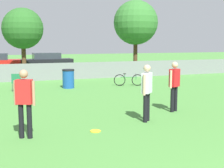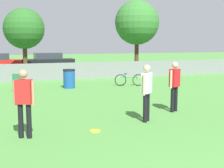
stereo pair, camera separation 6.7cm
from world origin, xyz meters
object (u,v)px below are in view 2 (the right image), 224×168
(folding_chair_sideline, at_px, (18,81))
(parked_car_dark, at_px, (48,61))
(tree_near_pole, at_px, (24,29))
(bicycle_sideline, at_px, (129,80))
(tree_far_right, at_px, (137,23))
(player_thrower_red, at_px, (24,99))
(player_defender_red, at_px, (175,83))
(player_receiver_white, at_px, (147,89))
(trash_bin, at_px, (69,79))
(frisbee_disc, at_px, (95,131))

(folding_chair_sideline, distance_m, parked_car_dark, 13.03)
(tree_near_pole, height_order, bicycle_sideline, tree_near_pole)
(tree_far_right, relative_size, parked_car_dark, 1.21)
(player_thrower_red, xyz_separation_m, player_defender_red, (5.16, 1.37, 0.00))
(player_thrower_red, relative_size, bicycle_sideline, 1.11)
(player_receiver_white, distance_m, folding_chair_sideline, 8.21)
(tree_far_right, distance_m, player_thrower_red, 17.48)
(tree_near_pole, xyz_separation_m, parked_car_dark, (2.35, 4.84, -2.68))
(bicycle_sideline, relative_size, trash_bin, 1.57)
(folding_chair_sideline, xyz_separation_m, parked_car_dark, (3.33, 12.59, 0.18))
(player_thrower_red, distance_m, folding_chair_sideline, 7.94)
(folding_chair_sideline, bearing_deg, player_thrower_red, 101.73)
(tree_far_right, xyz_separation_m, parked_car_dark, (-5.97, 6.17, -3.20))
(bicycle_sideline, bearing_deg, frisbee_disc, -101.37)
(player_defender_red, xyz_separation_m, folding_chair_sideline, (-4.90, 6.55, -0.50))
(player_defender_red, bearing_deg, player_receiver_white, -176.84)
(folding_chair_sideline, bearing_deg, player_defender_red, 140.38)
(bicycle_sideline, bearing_deg, player_defender_red, -81.75)
(player_defender_red, height_order, bicycle_sideline, player_defender_red)
(frisbee_disc, relative_size, bicycle_sideline, 0.19)
(player_receiver_white, height_order, player_defender_red, same)
(bicycle_sideline, bearing_deg, tree_near_pole, 140.25)
(tree_far_right, height_order, folding_chair_sideline, tree_far_right)
(tree_near_pole, distance_m, player_receiver_white, 15.58)
(tree_near_pole, bearing_deg, frisbee_disc, -87.81)
(player_receiver_white, bearing_deg, player_thrower_red, 142.73)
(tree_near_pole, xyz_separation_m, folding_chair_sideline, (-0.98, -7.75, -2.86))
(tree_near_pole, xyz_separation_m, frisbee_disc, (0.60, -15.72, -3.36))
(tree_far_right, distance_m, bicycle_sideline, 8.09)
(parked_car_dark, bearing_deg, player_defender_red, -87.46)
(player_defender_red, relative_size, frisbee_disc, 5.95)
(tree_near_pole, distance_m, player_thrower_red, 15.89)
(bicycle_sideline, xyz_separation_m, trash_bin, (-3.34, 0.31, 0.17))
(player_defender_red, bearing_deg, bicycle_sideline, 52.76)
(trash_bin, bearing_deg, folding_chair_sideline, -174.08)
(player_receiver_white, height_order, parked_car_dark, player_receiver_white)
(tree_near_pole, bearing_deg, player_thrower_red, -94.50)
(player_thrower_red, height_order, frisbee_disc, player_thrower_red)
(player_thrower_red, distance_m, trash_bin, 8.70)
(player_receiver_white, bearing_deg, bicycle_sideline, 26.37)
(player_defender_red, distance_m, parked_car_dark, 19.21)
(trash_bin, bearing_deg, frisbee_disc, -97.28)
(tree_near_pole, distance_m, player_defender_red, 15.01)
(player_receiver_white, relative_size, parked_car_dark, 0.38)
(trash_bin, bearing_deg, tree_near_pole, 102.48)
(tree_near_pole, relative_size, player_receiver_white, 2.78)
(trash_bin, bearing_deg, tree_far_right, 42.65)
(folding_chair_sideline, bearing_deg, player_receiver_white, 127.89)
(player_receiver_white, xyz_separation_m, player_thrower_red, (-3.63, -0.45, 0.00))
(tree_near_pole, height_order, tree_far_right, tree_far_right)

